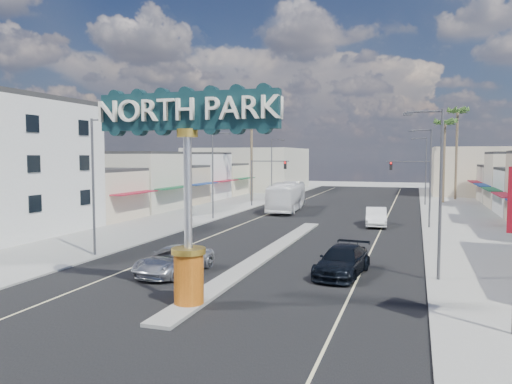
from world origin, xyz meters
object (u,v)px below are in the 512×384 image
Objects in this scene: streetlight_r_mid at (428,173)px; palm_right_mid at (445,126)px; palm_right_far at (458,116)px; streetlight_r_near at (437,185)px; palm_left_far at (252,121)px; suv_right at (342,261)px; streetlight_l_far at (273,166)px; traffic_signal_left at (265,174)px; car_parked_right at (376,217)px; city_bus at (287,197)px; streetlight_r_far at (425,167)px; suv_left at (174,260)px; gateway_sign at (188,172)px; streetlight_l_near at (95,180)px; traffic_signal_right at (414,175)px; streetlight_l_mid at (214,171)px.

palm_right_mid is at bearing 84.36° from streetlight_r_mid.
streetlight_r_mid is 33.14m from palm_right_far.
palm_right_mid reaches higher than streetlight_r_near.
suv_right is (18.60, -40.19, -10.69)m from palm_left_far.
palm_right_mid is (26.00, 6.00, -0.90)m from palm_left_far.
streetlight_l_far is 7.21m from palm_left_far.
traffic_signal_left is 39.26m from streetlight_r_near.
palm_right_mid reaches higher than traffic_signal_left.
car_parked_right reaches higher than suv_right.
city_bus is (5.10, -11.77, -3.36)m from streetlight_l_far.
streetlight_r_far reaches higher than suv_left.
streetlight_r_far is at bearing 78.22° from gateway_sign.
palm_left_far reaches higher than streetlight_l_near.
streetlight_l_near and streetlight_r_near have the same top height.
streetlight_r_near is at bearing -67.46° from city_bus.
traffic_signal_right is 0.50× the size of palm_right_mid.
streetlight_r_mid is 26.71m from palm_right_mid.
palm_right_mid reaches higher than streetlight_l_near.
streetlight_r_far is at bearing 81.14° from traffic_signal_right.
streetlight_r_near reaches higher than city_bus.
suv_right is at bearing -103.47° from streetlight_r_mid.
traffic_signal_left is 10.14m from palm_left_far.
streetlight_r_near is (20.87, -20.00, 0.00)m from streetlight_l_mid.
palm_right_far is at bearing 84.98° from streetlight_r_near.
palm_right_mid is 2.27× the size of car_parked_right.
traffic_signal_right is at bearing 71.69° from car_parked_right.
streetlight_r_near is 0.74× the size of palm_right_mid.
streetlight_l_far is at bearing 117.42° from suv_right.
streetlight_l_mid is at bearing 180.00° from streetlight_r_mid.
palm_right_far reaches higher than streetlight_r_near.
palm_left_far is at bearing 164.85° from traffic_signal_right.
traffic_signal_right is 34.03m from streetlight_r_near.
palm_left_far reaches higher than traffic_signal_left.
streetlight_l_near is 1.00× the size of streetlight_r_far.
suv_left is (6.98, -22.70, -4.31)m from streetlight_l_mid.
streetlight_l_mid reaches higher than suv_left.
streetlight_r_near is at bearing 0.00° from streetlight_l_near.
streetlight_r_mid is at bearing -35.50° from traffic_signal_left.
car_parked_right is (9.34, 22.85, 0.12)m from suv_left.
palm_left_far reaches higher than suv_right.
streetlight_l_near and streetlight_r_far have the same top height.
streetlight_l_far reaches higher than traffic_signal_right.
car_parked_right is (18.88, -19.85, -10.62)m from palm_left_far.
traffic_signal_left is 0.46× the size of palm_left_far.
suv_left is (-13.89, -44.70, -4.31)m from streetlight_r_far.
suv_right is (16.03, -42.19, -4.26)m from streetlight_l_far.
car_parked_right is (-7.12, -25.85, -9.73)m from palm_right_mid.
streetlight_r_near is at bearing 18.74° from suv_left.
streetlight_l_near is at bearing 142.45° from gateway_sign.
suv_right is at bearing 54.45° from gateway_sign.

